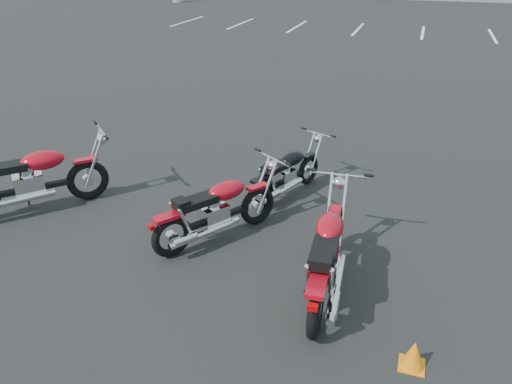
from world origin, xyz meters
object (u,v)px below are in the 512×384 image
(motorcycle_third_red, at_px, (216,210))
(motorcycle_second_black, at_px, (287,174))
(motorcycle_rear_red, at_px, (327,255))
(motorcycle_front_red, at_px, (31,180))

(motorcycle_third_red, bearing_deg, motorcycle_second_black, 70.37)
(motorcycle_second_black, distance_m, motorcycle_rear_red, 2.52)
(motorcycle_front_red, distance_m, motorcycle_rear_red, 4.68)
(motorcycle_front_red, height_order, motorcycle_third_red, motorcycle_front_red)
(motorcycle_front_red, xyz_separation_m, motorcycle_rear_red, (4.64, -0.59, -0.02))
(motorcycle_front_red, height_order, motorcycle_rear_red, motorcycle_front_red)
(motorcycle_rear_red, bearing_deg, motorcycle_third_red, 157.76)
(motorcycle_rear_red, bearing_deg, motorcycle_second_black, 115.66)
(motorcycle_second_black, relative_size, motorcycle_rear_red, 0.79)
(motorcycle_third_red, distance_m, motorcycle_rear_red, 1.79)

